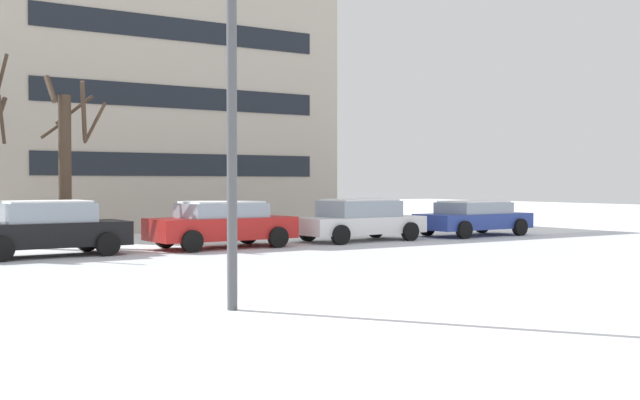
# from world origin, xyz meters

# --- Properties ---
(street_lamp) EXTENTS (1.68, 0.36, 5.70)m
(street_lamp) POSITION_xyz_m (3.86, -1.93, 3.48)
(street_lamp) COLOR #4C4F54
(street_lamp) RESTS_ON ground
(parked_car_black) EXTENTS (4.27, 2.11, 1.50)m
(parked_car_black) POSITION_xyz_m (3.20, 8.68, 0.76)
(parked_car_black) COLOR black
(parked_car_black) RESTS_ON ground
(parked_car_red) EXTENTS (4.49, 2.24, 1.42)m
(parked_car_red) POSITION_xyz_m (8.33, 8.62, 0.73)
(parked_car_red) COLOR red
(parked_car_red) RESTS_ON ground
(parked_car_white) EXTENTS (4.59, 2.24, 1.43)m
(parked_car_white) POSITION_xyz_m (13.46, 8.63, 0.73)
(parked_car_white) COLOR white
(parked_car_white) RESTS_ON ground
(parked_car_blue) EXTENTS (4.57, 2.28, 1.31)m
(parked_car_blue) POSITION_xyz_m (18.59, 8.48, 0.69)
(parked_car_blue) COLOR #283D93
(parked_car_blue) RESTS_ON ground
(tree_far_right) EXTENTS (1.71, 1.93, 5.30)m
(tree_far_right) POSITION_xyz_m (4.44, 11.52, 2.64)
(tree_far_right) COLOR #423326
(tree_far_right) RESTS_ON ground
(building_far_right) EXTENTS (14.85, 8.58, 10.90)m
(building_far_right) POSITION_xyz_m (10.29, 20.65, 5.45)
(building_far_right) COLOR #B2A899
(building_far_right) RESTS_ON ground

